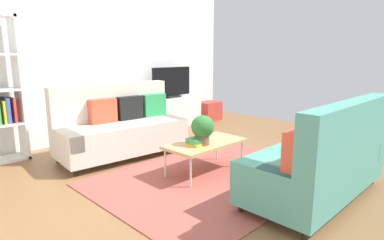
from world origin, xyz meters
The scene contains 15 objects.
ground_plane centered at (0.00, 0.00, 0.00)m, with size 7.68×7.68×0.00m, color brown.
wall_far centered at (0.00, 2.80, 1.45)m, with size 6.40×0.12×2.90m, color white.
area_rug centered at (-0.01, -0.13, 0.01)m, with size 2.90×2.20×0.01m, color #9E4C42.
couch_beige centered at (-0.34, 1.49, 0.45)m, with size 1.97×1.00×1.10m.
couch_green centered at (0.33, -1.35, 0.44)m, with size 1.90×0.85×1.10m.
coffee_table centered at (0.04, 0.07, 0.39)m, with size 1.10×0.56×0.42m.
tv_console centered at (1.55, 2.46, 0.32)m, with size 1.40×0.44×0.64m, color silver.
tv centered at (1.55, 2.44, 0.95)m, with size 1.00×0.20×0.64m.
storage_trunk centered at (2.65, 2.36, 0.22)m, with size 0.52×0.40×0.44m, color #B2382D.
potted_plant centered at (-0.07, 0.02, 0.63)m, with size 0.29×0.29×0.38m.
table_book_0 centered at (-0.13, 0.05, 0.43)m, with size 0.24×0.18×0.03m, color gold.
table_book_1 centered at (-0.13, 0.05, 0.47)m, with size 0.24×0.18×0.04m, color #3F8C4C.
table_book_2 centered at (-0.13, 0.05, 0.50)m, with size 0.24×0.18×0.02m, color #3F8C4C.
vase_0 centered at (0.97, 2.51, 0.71)m, with size 0.13×0.13×0.14m, color silver.
bottle_0 centered at (1.16, 2.42, 0.73)m, with size 0.05×0.05×0.17m, color orange.
Camera 1 is at (-2.96, -2.71, 1.56)m, focal length 30.19 mm.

